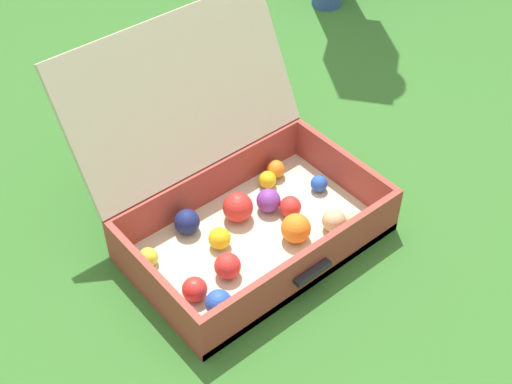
{
  "coord_description": "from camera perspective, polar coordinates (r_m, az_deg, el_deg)",
  "views": [
    {
      "loc": [
        -0.86,
        -0.97,
        1.41
      ],
      "look_at": [
        -0.05,
        0.01,
        0.19
      ],
      "focal_mm": 49.24,
      "sensor_mm": 36.0,
      "label": 1
    }
  ],
  "objects": [
    {
      "name": "ground_plane",
      "position": [
        1.92,
        1.26,
        -3.68
      ],
      "size": [
        16.0,
        16.0,
        0.0
      ],
      "primitive_type": "plane",
      "color": "#336B28"
    },
    {
      "name": "open_suitcase",
      "position": [
        1.86,
        -1.52,
        -0.49
      ],
      "size": [
        0.67,
        0.63,
        0.52
      ],
      "color": "beige",
      "rests_on": "ground"
    }
  ]
}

